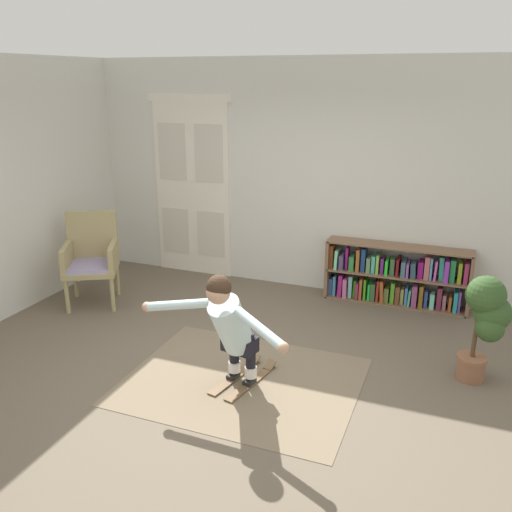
# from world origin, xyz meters

# --- Properties ---
(ground_plane) EXTENTS (7.20, 7.20, 0.00)m
(ground_plane) POSITION_xyz_m (0.00, 0.00, 0.00)
(ground_plane) COLOR brown
(back_wall) EXTENTS (6.00, 0.10, 2.90)m
(back_wall) POSITION_xyz_m (0.00, 2.60, 1.45)
(back_wall) COLOR silver
(back_wall) RESTS_ON ground
(double_door) EXTENTS (1.22, 0.05, 2.45)m
(double_door) POSITION_xyz_m (-1.66, 2.54, 1.23)
(double_door) COLOR silver
(double_door) RESTS_ON ground
(rug) EXTENTS (2.09, 1.67, 0.01)m
(rug) POSITION_xyz_m (0.13, 0.04, 0.00)
(rug) COLOR #786751
(rug) RESTS_ON ground
(bookshelf) EXTENTS (1.72, 0.30, 0.74)m
(bookshelf) POSITION_xyz_m (1.15, 2.39, 0.34)
(bookshelf) COLOR brown
(bookshelf) RESTS_ON ground
(wicker_chair) EXTENTS (0.81, 0.81, 1.10)m
(wicker_chair) POSITION_xyz_m (-2.30, 1.11, 0.58)
(wicker_chair) COLOR tan
(wicker_chair) RESTS_ON ground
(potted_plant) EXTENTS (0.42, 0.38, 1.00)m
(potted_plant) POSITION_xyz_m (2.13, 0.87, 0.63)
(potted_plant) COLOR brown
(potted_plant) RESTS_ON ground
(skis_pair) EXTENTS (0.42, 0.78, 0.07)m
(skis_pair) POSITION_xyz_m (0.13, 0.07, 0.02)
(skis_pair) COLOR brown
(skis_pair) RESTS_ON rug
(person_skier) EXTENTS (1.46, 0.76, 1.06)m
(person_skier) POSITION_xyz_m (0.09, -0.14, 0.66)
(person_skier) COLOR white
(person_skier) RESTS_ON skis_pair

